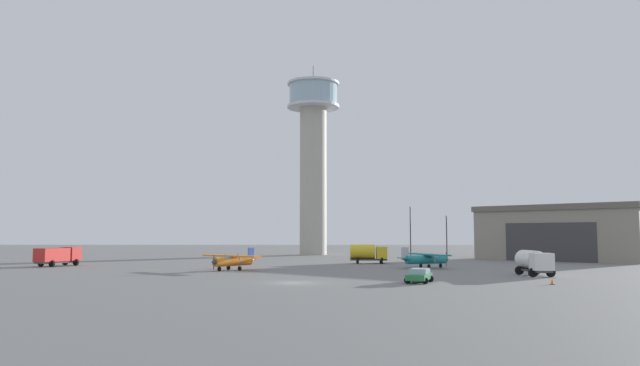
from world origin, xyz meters
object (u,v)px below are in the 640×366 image
at_px(truck_fuel_tanker_white, 534,261).
at_px(light_post_west, 410,229).
at_px(control_tower, 313,149).
at_px(truck_fuel_tanker_yellow, 368,253).
at_px(truck_box_red, 58,255).
at_px(airplane_orange, 234,260).
at_px(car_green, 419,275).
at_px(light_post_east, 447,234).
at_px(traffic_cone_near_left, 552,281).
at_px(airplane_teal, 425,258).

bearing_deg(truck_fuel_tanker_white, light_post_west, -167.12).
distance_m(control_tower, truck_fuel_tanker_yellow, 46.71).
xyz_separation_m(control_tower, truck_fuel_tanker_yellow, (10.22, -39.57, -22.63)).
bearing_deg(light_post_west, truck_box_red, -165.56).
relative_size(airplane_orange, truck_box_red, 1.20).
bearing_deg(truck_box_red, airplane_orange, -85.80).
distance_m(airplane_orange, car_green, 28.64).
xyz_separation_m(light_post_east, traffic_cone_near_left, (1.37, -45.15, -4.43)).
relative_size(truck_fuel_tanker_yellow, traffic_cone_near_left, 8.18).
xyz_separation_m(truck_box_red, car_green, (48.81, -28.47, -0.84)).
relative_size(airplane_teal, truck_fuel_tanker_yellow, 1.63).
height_order(control_tower, car_green, control_tower).
xyz_separation_m(control_tower, truck_box_red, (-35.74, -49.12, -22.74)).
height_order(car_green, light_post_east, light_post_east).
height_order(truck_fuel_tanker_white, traffic_cone_near_left, truck_fuel_tanker_white).
xyz_separation_m(airplane_orange, truck_fuel_tanker_white, (35.71, -9.04, 0.27)).
bearing_deg(truck_fuel_tanker_white, light_post_east, -178.01).
distance_m(control_tower, light_post_west, 43.76).
xyz_separation_m(control_tower, light_post_east, (23.88, -34.19, -19.53)).
bearing_deg(light_post_east, airplane_teal, -109.20).
relative_size(car_green, light_post_east, 0.59).
distance_m(car_green, light_post_west, 42.72).
bearing_deg(airplane_orange, light_post_west, 169.39).
distance_m(airplane_orange, light_post_east, 40.48).
bearing_deg(airplane_orange, truck_fuel_tanker_yellow, 173.30).
relative_size(airplane_orange, light_post_west, 0.91).
relative_size(truck_fuel_tanker_white, light_post_west, 0.66).
height_order(control_tower, truck_box_red, control_tower).
distance_m(airplane_teal, light_post_west, 17.83).
distance_m(airplane_teal, truck_fuel_tanker_yellow, 14.99).
bearing_deg(control_tower, airplane_teal, -71.69).
bearing_deg(airplane_teal, traffic_cone_near_left, -95.95).
relative_size(truck_fuel_tanker_yellow, light_post_west, 0.63).
height_order(truck_fuel_tanker_white, light_post_east, light_post_east).
distance_m(truck_fuel_tanker_white, light_post_west, 33.87).
distance_m(control_tower, traffic_cone_near_left, 86.64).
distance_m(airplane_teal, truck_box_red, 53.30).
bearing_deg(traffic_cone_near_left, control_tower, 107.66).
height_order(car_green, traffic_cone_near_left, car_green).
distance_m(airplane_teal, truck_fuel_tanker_white, 17.90).
distance_m(truck_box_red, light_post_west, 55.24).
bearing_deg(control_tower, car_green, -80.43).
height_order(airplane_orange, light_post_east, light_post_east).
bearing_deg(light_post_east, control_tower, 124.94).
bearing_deg(truck_box_red, airplane_teal, -70.76).
relative_size(light_post_east, traffic_cone_near_left, 11.05).
xyz_separation_m(control_tower, airplane_teal, (17.44, -52.71, -22.97)).
height_order(control_tower, light_post_east, control_tower).
bearing_deg(car_green, truck_fuel_tanker_white, 144.14).
bearing_deg(control_tower, light_post_west, -63.53).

